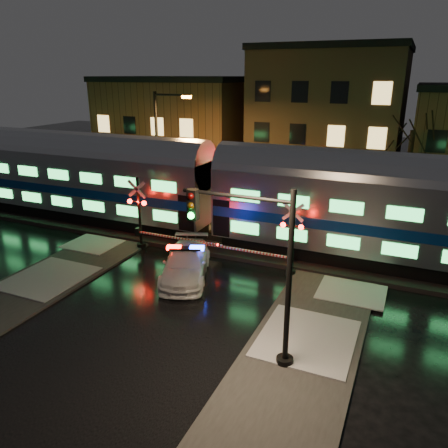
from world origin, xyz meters
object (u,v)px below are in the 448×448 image
(crossing_signal_left, at_px, (144,221))
(traffic_light, at_px, (260,273))
(crossing_signal_right, at_px, (284,244))
(streetlight, at_px, (161,145))
(police_car, at_px, (186,263))

(crossing_signal_left, bearing_deg, traffic_light, -37.07)
(crossing_signal_right, xyz_separation_m, streetlight, (-11.11, 6.70, 3.30))
(crossing_signal_right, xyz_separation_m, traffic_light, (1.15, -7.11, 1.73))
(crossing_signal_left, bearing_deg, police_car, -30.17)
(crossing_signal_left, bearing_deg, crossing_signal_right, -0.04)
(police_car, distance_m, crossing_signal_right, 4.99)
(traffic_light, bearing_deg, crossing_signal_right, 91.24)
(police_car, bearing_deg, crossing_signal_right, 6.61)
(traffic_light, xyz_separation_m, streetlight, (-12.26, 13.80, 1.57))
(police_car, xyz_separation_m, streetlight, (-6.75, 8.96, 4.18))
(crossing_signal_right, height_order, crossing_signal_left, crossing_signal_left)
(crossing_signal_right, bearing_deg, traffic_light, -80.78)
(police_car, height_order, traffic_light, traffic_light)
(crossing_signal_right, bearing_deg, police_car, -152.62)
(police_car, relative_size, crossing_signal_left, 0.94)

